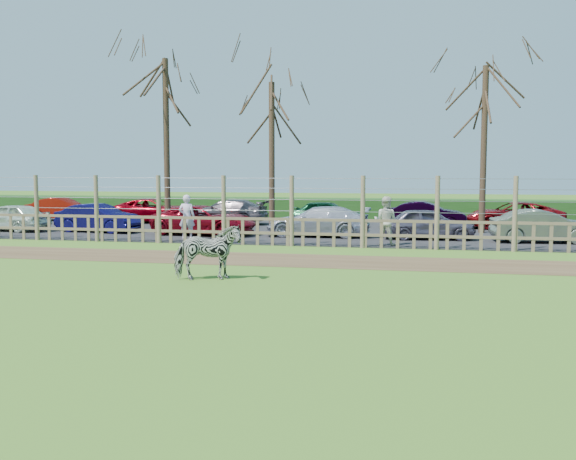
% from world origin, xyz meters
% --- Properties ---
extents(ground, '(120.00, 120.00, 0.00)m').
position_xyz_m(ground, '(0.00, 0.00, 0.00)').
color(ground, '#6B9D39').
rests_on(ground, ground).
extents(dirt_strip, '(34.00, 2.80, 0.01)m').
position_xyz_m(dirt_strip, '(0.00, 4.50, 0.01)').
color(dirt_strip, brown).
rests_on(dirt_strip, ground).
extents(asphalt, '(44.00, 13.00, 0.04)m').
position_xyz_m(asphalt, '(0.00, 14.50, 0.02)').
color(asphalt, '#232326').
rests_on(asphalt, ground).
extents(hedge, '(46.00, 2.00, 1.10)m').
position_xyz_m(hedge, '(0.00, 21.50, 0.55)').
color(hedge, '#1E4716').
rests_on(hedge, ground).
extents(fence, '(30.16, 0.16, 2.50)m').
position_xyz_m(fence, '(0.00, 8.00, 0.80)').
color(fence, brown).
rests_on(fence, ground).
extents(tree_left, '(4.80, 4.80, 7.88)m').
position_xyz_m(tree_left, '(-6.50, 12.50, 5.62)').
color(tree_left, '#3D2B1E').
rests_on(tree_left, ground).
extents(tree_mid, '(4.80, 4.80, 6.83)m').
position_xyz_m(tree_mid, '(-2.00, 13.50, 4.87)').
color(tree_mid, '#3D2B1E').
rests_on(tree_mid, ground).
extents(tree_right, '(4.80, 4.80, 7.35)m').
position_xyz_m(tree_right, '(7.00, 14.00, 5.24)').
color(tree_right, '#3D2B1E').
rests_on(tree_right, ground).
extents(zebra, '(1.78, 1.24, 1.37)m').
position_xyz_m(zebra, '(-0.65, 0.71, 0.69)').
color(zebra, gray).
rests_on(zebra, ground).
extents(visitor_a, '(0.66, 0.46, 1.72)m').
position_xyz_m(visitor_a, '(-4.24, 8.86, 0.90)').
color(visitor_a, silver).
rests_on(visitor_a, asphalt).
extents(visitor_b, '(0.96, 0.83, 1.72)m').
position_xyz_m(visitor_b, '(3.24, 8.64, 0.90)').
color(visitor_b, beige).
rests_on(visitor_b, asphalt).
extents(car_0, '(3.67, 1.83, 1.20)m').
position_xyz_m(car_0, '(-13.07, 10.72, 0.64)').
color(car_0, silver).
rests_on(car_0, asphalt).
extents(car_1, '(3.77, 1.73, 1.20)m').
position_xyz_m(car_1, '(-9.08, 11.06, 0.64)').
color(car_1, '#0E0C4A').
rests_on(car_1, asphalt).
extents(car_2, '(4.54, 2.55, 1.20)m').
position_xyz_m(car_2, '(-4.22, 10.82, 0.64)').
color(car_2, maroon).
rests_on(car_2, asphalt).
extents(car_3, '(4.17, 1.77, 1.20)m').
position_xyz_m(car_3, '(0.44, 11.13, 0.64)').
color(car_3, '#B3B5C8').
rests_on(car_3, asphalt).
extents(car_4, '(3.62, 1.69, 1.20)m').
position_xyz_m(car_4, '(4.76, 10.97, 0.64)').
color(car_4, '#595368').
rests_on(car_4, asphalt).
extents(car_5, '(3.74, 1.59, 1.20)m').
position_xyz_m(car_5, '(8.85, 10.67, 0.64)').
color(car_5, '#5E695B').
rests_on(car_5, asphalt).
extents(car_7, '(3.78, 1.75, 1.20)m').
position_xyz_m(car_7, '(-13.90, 16.31, 0.64)').
color(car_7, '#941409').
rests_on(car_7, asphalt).
extents(car_8, '(4.42, 2.22, 1.20)m').
position_xyz_m(car_8, '(-8.72, 16.15, 0.64)').
color(car_8, '#96010F').
rests_on(car_8, asphalt).
extents(car_9, '(4.24, 1.96, 1.20)m').
position_xyz_m(car_9, '(-4.91, 16.09, 0.64)').
color(car_9, '#65585E').
rests_on(car_9, asphalt).
extents(car_10, '(3.60, 1.61, 1.20)m').
position_xyz_m(car_10, '(0.12, 16.09, 0.64)').
color(car_10, '#104F2A').
rests_on(car_10, asphalt).
extents(car_11, '(3.70, 1.44, 1.20)m').
position_xyz_m(car_11, '(4.71, 15.88, 0.64)').
color(car_11, black).
rests_on(car_11, asphalt).
extents(car_12, '(4.44, 2.26, 1.20)m').
position_xyz_m(car_12, '(8.59, 16.37, 0.64)').
color(car_12, maroon).
rests_on(car_12, asphalt).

